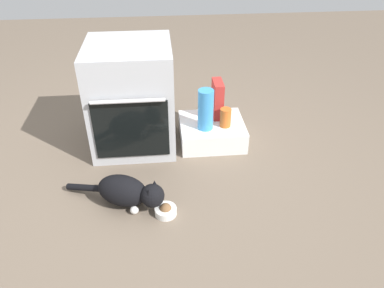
{
  "coord_description": "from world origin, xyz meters",
  "views": [
    {
      "loc": [
        0.1,
        -1.88,
        1.56
      ],
      "look_at": [
        0.29,
        0.04,
        0.25
      ],
      "focal_mm": 34.41,
      "sensor_mm": 36.0,
      "label": 1
    }
  ],
  "objects_px": {
    "water_bottle": "(206,110)",
    "cereal_box": "(217,99)",
    "sauce_jar": "(225,118)",
    "cat": "(128,192)",
    "oven": "(132,97)",
    "food_bowl": "(166,210)",
    "pantry_cabinet": "(212,131)"
  },
  "relations": [
    {
      "from": "water_bottle",
      "to": "cereal_box",
      "type": "distance_m",
      "value": 0.21
    },
    {
      "from": "sauce_jar",
      "to": "cat",
      "type": "bearing_deg",
      "value": -138.53
    },
    {
      "from": "oven",
      "to": "food_bowl",
      "type": "distance_m",
      "value": 0.89
    },
    {
      "from": "pantry_cabinet",
      "to": "sauce_jar",
      "type": "xyz_separation_m",
      "value": [
        0.09,
        -0.06,
        0.15
      ]
    },
    {
      "from": "food_bowl",
      "to": "cereal_box",
      "type": "bearing_deg",
      "value": 63.46
    },
    {
      "from": "water_bottle",
      "to": "sauce_jar",
      "type": "relative_size",
      "value": 2.14
    },
    {
      "from": "water_bottle",
      "to": "sauce_jar",
      "type": "distance_m",
      "value": 0.17
    },
    {
      "from": "water_bottle",
      "to": "pantry_cabinet",
      "type": "bearing_deg",
      "value": 49.86
    },
    {
      "from": "cat",
      "to": "sauce_jar",
      "type": "bearing_deg",
      "value": 65.03
    },
    {
      "from": "water_bottle",
      "to": "oven",
      "type": "bearing_deg",
      "value": 167.49
    },
    {
      "from": "sauce_jar",
      "to": "cereal_box",
      "type": "relative_size",
      "value": 0.5
    },
    {
      "from": "sauce_jar",
      "to": "water_bottle",
      "type": "bearing_deg",
      "value": -174.57
    },
    {
      "from": "pantry_cabinet",
      "to": "cereal_box",
      "type": "relative_size",
      "value": 1.69
    },
    {
      "from": "food_bowl",
      "to": "water_bottle",
      "type": "xyz_separation_m",
      "value": [
        0.32,
        0.68,
        0.28
      ]
    },
    {
      "from": "cat",
      "to": "food_bowl",
      "type": "bearing_deg",
      "value": 0.0
    },
    {
      "from": "cat",
      "to": "cereal_box",
      "type": "height_order",
      "value": "cereal_box"
    },
    {
      "from": "food_bowl",
      "to": "water_bottle",
      "type": "bearing_deg",
      "value": 65.12
    },
    {
      "from": "pantry_cabinet",
      "to": "cereal_box",
      "type": "distance_m",
      "value": 0.25
    },
    {
      "from": "oven",
      "to": "cat",
      "type": "xyz_separation_m",
      "value": [
        -0.02,
        -0.7,
        -0.27
      ]
    },
    {
      "from": "oven",
      "to": "water_bottle",
      "type": "distance_m",
      "value": 0.53
    },
    {
      "from": "oven",
      "to": "sauce_jar",
      "type": "xyz_separation_m",
      "value": [
        0.66,
        -0.1,
        -0.15
      ]
    },
    {
      "from": "food_bowl",
      "to": "sauce_jar",
      "type": "xyz_separation_m",
      "value": [
        0.46,
        0.7,
        0.2
      ]
    },
    {
      "from": "sauce_jar",
      "to": "cereal_box",
      "type": "distance_m",
      "value": 0.18
    },
    {
      "from": "pantry_cabinet",
      "to": "cat",
      "type": "xyz_separation_m",
      "value": [
        -0.59,
        -0.66,
        0.03
      ]
    },
    {
      "from": "water_bottle",
      "to": "sauce_jar",
      "type": "height_order",
      "value": "water_bottle"
    },
    {
      "from": "oven",
      "to": "sauce_jar",
      "type": "distance_m",
      "value": 0.68
    },
    {
      "from": "food_bowl",
      "to": "sauce_jar",
      "type": "bearing_deg",
      "value": 56.33
    },
    {
      "from": "sauce_jar",
      "to": "cereal_box",
      "type": "height_order",
      "value": "cereal_box"
    },
    {
      "from": "cereal_box",
      "to": "sauce_jar",
      "type": "bearing_deg",
      "value": -77.01
    },
    {
      "from": "cat",
      "to": "cereal_box",
      "type": "distance_m",
      "value": 1.02
    },
    {
      "from": "oven",
      "to": "pantry_cabinet",
      "type": "bearing_deg",
      "value": -4.25
    },
    {
      "from": "sauce_jar",
      "to": "pantry_cabinet",
      "type": "bearing_deg",
      "value": 146.8
    }
  ]
}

